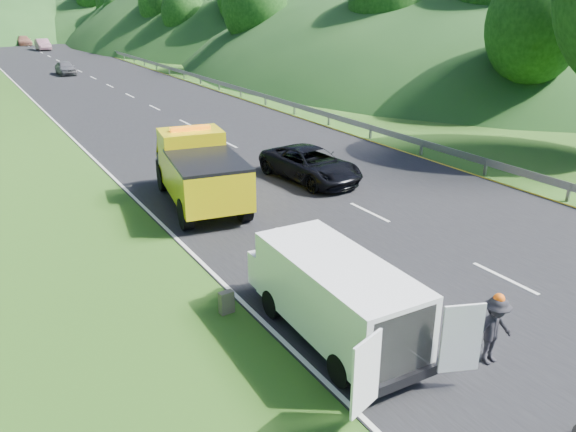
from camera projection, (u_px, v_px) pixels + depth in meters
ground at (376, 276)px, 15.89m from camera, size 320.00×320.00×0.00m
road_surface at (110, 86)px, 49.17m from camera, size 14.00×200.00×0.02m
guardrail at (146, 67)px, 62.64m from camera, size 0.06×140.00×1.52m
tree_line_right at (221, 55)px, 74.73m from camera, size 14.00×140.00×14.00m
hills_backdrop at (15, 31)px, 126.26m from camera, size 201.00×288.60×44.00m
tow_truck at (199, 170)px, 20.90m from camera, size 3.36×6.69×2.75m
white_van at (333, 293)px, 12.69m from camera, size 3.10×5.72×2.01m
woman at (279, 291)px, 15.06m from camera, size 0.50×0.68×1.84m
child at (334, 326)px, 13.47m from camera, size 0.61×0.58×0.98m
worker at (489, 362)px, 12.16m from camera, size 1.02×0.59×1.58m
suitcase at (226, 302)px, 13.96m from camera, size 0.37×0.22×0.58m
passing_suv at (310, 180)px, 24.12m from camera, size 2.80×5.22×1.39m
dist_car_a at (66, 75)px, 56.13m from camera, size 1.58×3.92×1.34m
dist_car_b at (44, 50)px, 81.24m from camera, size 1.64×4.72×1.55m
dist_car_c at (25, 45)px, 89.25m from camera, size 1.98×4.88×1.42m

